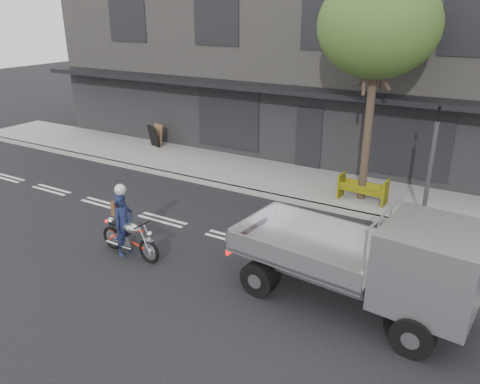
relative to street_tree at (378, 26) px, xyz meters
name	(u,v)px	position (x,y,z in m)	size (l,w,h in m)	color
ground	(233,239)	(-2.20, -4.20, -5.28)	(80.00, 80.00, 0.00)	black
sidewalk	(303,183)	(-2.20, 0.50, -5.20)	(32.00, 3.20, 0.15)	gray
kerb	(283,198)	(-2.20, -1.10, -5.20)	(32.00, 0.20, 0.15)	gray
building_main	(368,52)	(-2.20, 7.10, -1.28)	(26.00, 10.00, 8.00)	slate
street_tree	(378,26)	(0.00, 0.00, 0.00)	(3.40, 3.40, 6.74)	#382B21
traffic_light_pole	(430,171)	(2.00, -0.85, -3.63)	(0.12, 0.12, 3.50)	#2D2D30
motorcycle	(129,237)	(-3.95, -6.22, -4.77)	(1.91, 0.55, 0.98)	black
rider	(124,225)	(-4.10, -6.22, -4.48)	(0.58, 0.38, 1.59)	#161D3E
flatbed_ute	(406,264)	(2.42, -5.53, -4.00)	(4.97, 2.38, 2.23)	black
construction_barrier	(361,191)	(0.08, -0.44, -4.71)	(1.48, 0.59, 0.83)	#D5CE0B
sandwich_board	(153,136)	(-9.50, 1.27, -4.66)	(0.59, 0.40, 0.94)	black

